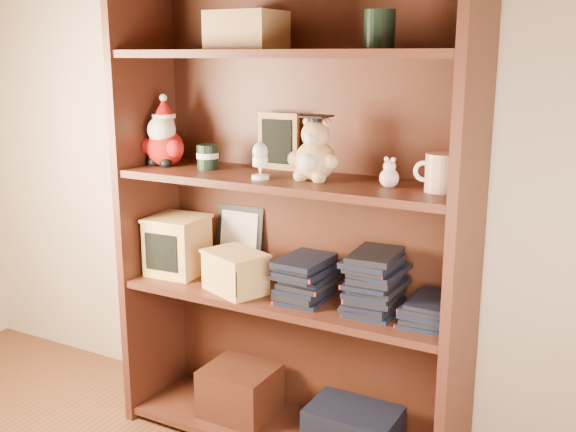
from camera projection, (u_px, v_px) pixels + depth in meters
name	position (u px, v px, depth m)	size (l,w,h in m)	color
bookcase	(295.00, 225.00, 2.26)	(1.20, 0.35, 1.60)	#482014
shelf_lower	(288.00, 297.00, 2.27)	(1.14, 0.33, 0.02)	#482014
shelf_upper	(288.00, 181.00, 2.18)	(1.14, 0.33, 0.02)	#482014
santa_plush	(164.00, 139.00, 2.38)	(0.18, 0.13, 0.26)	#A50F0F
teachers_tin	(208.00, 157.00, 2.31)	(0.08, 0.08, 0.08)	black
chalkboard_plaque	(278.00, 142.00, 2.30)	(0.15, 0.08, 0.19)	#9E7547
egg_cup	(260.00, 159.00, 2.12)	(0.06, 0.06, 0.12)	white
grad_teddy_bear	(314.00, 155.00, 2.10)	(0.17, 0.15, 0.21)	tan
pink_figurine	(389.00, 175.00, 2.00)	(0.06, 0.06, 0.09)	beige
teacher_mug	(440.00, 173.00, 1.93)	(0.13, 0.09, 0.11)	silver
certificate_frame	(240.00, 239.00, 2.49)	(0.19, 0.05, 0.24)	black
treats_box	(177.00, 245.00, 2.46)	(0.21, 0.21, 0.21)	tan
pencils_box	(235.00, 272.00, 2.27)	(0.25, 0.22, 0.14)	tan
book_stack_left	(307.00, 277.00, 2.22)	(0.14, 0.20, 0.14)	black
book_stack_mid	(375.00, 281.00, 2.10)	(0.14, 0.20, 0.19)	black
book_stack_right	(431.00, 309.00, 2.03)	(0.14, 0.20, 0.08)	black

